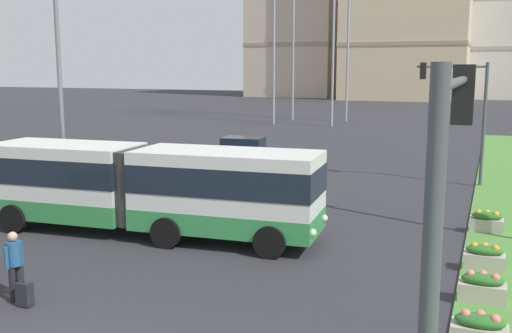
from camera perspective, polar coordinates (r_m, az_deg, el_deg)
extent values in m
cube|color=silver|center=(19.09, -2.80, -2.29)|extent=(6.18, 2.96, 2.55)
cube|color=#338C47|center=(19.30, -2.78, -4.98)|extent=(6.20, 2.98, 0.70)
cube|color=#19232D|center=(19.01, -2.81, -1.04)|extent=(6.22, 3.00, 0.90)
cube|color=silver|center=(21.94, -17.91, -1.20)|extent=(5.37, 2.88, 2.55)
cube|color=#338C47|center=(22.12, -17.79, -3.55)|extent=(5.39, 2.90, 0.70)
cube|color=#19232D|center=(21.87, -17.97, -0.10)|extent=(5.42, 2.93, 0.90)
cylinder|color=#383838|center=(20.31, -10.77, -1.73)|extent=(2.40, 2.40, 2.45)
cylinder|color=black|center=(20.02, 3.34, -5.34)|extent=(1.02, 0.36, 1.00)
cylinder|color=black|center=(17.70, 1.34, -7.33)|extent=(1.02, 0.36, 1.00)
cylinder|color=black|center=(21.08, -5.69, -4.61)|extent=(1.02, 0.36, 1.00)
cylinder|color=black|center=(18.89, -8.68, -6.35)|extent=(1.02, 0.36, 1.00)
cylinder|color=black|center=(23.92, -18.57, -3.37)|extent=(1.02, 0.35, 1.00)
cylinder|color=black|center=(22.02, -22.40, -4.68)|extent=(1.02, 0.35, 1.00)
sphere|color=#F9EFC6|center=(19.36, 6.61, -4.99)|extent=(0.24, 0.24, 0.24)
sphere|color=#F9EFC6|center=(17.66, 5.49, -6.40)|extent=(0.24, 0.24, 0.24)
cube|color=#19234C|center=(34.96, -1.02, 1.21)|extent=(4.58, 2.31, 0.80)
cube|color=black|center=(34.91, -1.26, 2.36)|extent=(2.56, 1.95, 0.60)
cylinder|color=black|center=(35.48, 1.71, 0.91)|extent=(0.66, 0.29, 0.64)
cylinder|color=black|center=(33.75, 1.00, 0.47)|extent=(0.66, 0.29, 0.64)
cylinder|color=black|center=(36.29, -2.90, 1.09)|extent=(0.66, 0.29, 0.64)
cylinder|color=black|center=(34.60, -3.82, 0.67)|extent=(0.66, 0.29, 0.64)
cylinder|color=black|center=(15.70, -22.47, -10.49)|extent=(0.16, 0.16, 0.90)
cylinder|color=black|center=(15.83, -21.96, -10.29)|extent=(0.16, 0.16, 0.90)
cylinder|color=#23517A|center=(15.54, -22.39, -7.78)|extent=(0.36, 0.36, 0.60)
sphere|color=tan|center=(15.42, -22.49, -6.29)|extent=(0.24, 0.24, 0.24)
cylinder|color=#23517A|center=(15.39, -23.00, -8.18)|extent=(0.10, 0.10, 0.55)
cylinder|color=#23517A|center=(15.72, -21.77, -7.74)|extent=(0.10, 0.10, 0.55)
cube|color=#232328|center=(15.38, -21.48, -11.40)|extent=(0.36, 0.24, 0.56)
cylinder|color=black|center=(15.22, -21.59, -9.67)|extent=(0.03, 0.03, 0.40)
ellipsoid|color=#2D6B28|center=(13.01, 20.86, -13.77)|extent=(0.99, 0.50, 0.28)
sphere|color=#EF7566|center=(12.98, 19.61, -13.28)|extent=(0.20, 0.20, 0.20)
sphere|color=#EF7566|center=(13.05, 20.89, -13.23)|extent=(0.20, 0.20, 0.20)
sphere|color=#EF7566|center=(12.92, 22.15, -13.54)|extent=(0.20, 0.20, 0.20)
cube|color=#B7AD9E|center=(15.49, 21.01, -11.26)|extent=(1.10, 0.56, 0.44)
ellipsoid|color=#2D6B28|center=(15.38, 21.09, -10.15)|extent=(0.99, 0.50, 0.28)
sphere|color=#EF7566|center=(15.35, 20.05, -9.73)|extent=(0.20, 0.20, 0.20)
sphere|color=#EF7566|center=(15.42, 21.11, -9.70)|extent=(0.20, 0.20, 0.20)
sphere|color=#EF7566|center=(15.29, 22.17, -9.93)|extent=(0.20, 0.20, 0.20)
cube|color=#B7AD9E|center=(17.83, 21.19, -8.53)|extent=(1.10, 0.56, 0.44)
ellipsoid|color=#2D6B28|center=(17.74, 21.25, -7.55)|extent=(0.99, 0.50, 0.28)
sphere|color=orange|center=(17.71, 20.36, -7.18)|extent=(0.20, 0.20, 0.20)
sphere|color=orange|center=(17.79, 21.27, -7.17)|extent=(0.20, 0.20, 0.20)
sphere|color=orange|center=(17.65, 22.18, -7.35)|extent=(0.20, 0.20, 0.20)
cube|color=#B7AD9E|center=(21.83, 21.39, -5.28)|extent=(1.10, 0.56, 0.44)
ellipsoid|color=#2D6B28|center=(21.75, 21.44, -4.46)|extent=(0.99, 0.50, 0.28)
sphere|color=orange|center=(21.73, 20.71, -4.16)|extent=(0.20, 0.20, 0.20)
sphere|color=orange|center=(21.81, 21.46, -4.16)|extent=(0.20, 0.20, 0.20)
sphere|color=orange|center=(21.68, 22.19, -4.29)|extent=(0.20, 0.20, 0.20)
cylinder|color=#474C51|center=(29.89, 21.17, 3.72)|extent=(0.16, 0.16, 5.89)
cylinder|color=#474C51|center=(29.83, 18.39, 9.15)|extent=(3.19, 0.10, 0.10)
cube|color=black|center=(29.94, 15.87, 8.89)|extent=(0.28, 0.28, 0.80)
sphere|color=red|center=(29.94, 15.89, 9.37)|extent=(0.16, 0.16, 0.16)
sphere|color=yellow|center=(29.94, 15.86, 8.87)|extent=(0.16, 0.16, 0.16)
sphere|color=green|center=(29.95, 15.84, 8.38)|extent=(0.16, 0.16, 0.16)
cylinder|color=#474C51|center=(6.75, 18.80, 7.71)|extent=(0.10, 3.96, 0.10)
cube|color=black|center=(8.44, 19.41, 6.58)|extent=(0.28, 0.28, 0.80)
sphere|color=red|center=(8.43, 19.50, 8.27)|extent=(0.16, 0.16, 0.16)
sphere|color=yellow|center=(8.44, 19.40, 6.51)|extent=(0.16, 0.16, 0.16)
sphere|color=green|center=(8.45, 19.31, 4.75)|extent=(0.16, 0.16, 0.16)
cylinder|color=slate|center=(24.82, -18.38, 6.59)|extent=(0.18, 0.18, 9.14)
cube|color=gray|center=(121.70, 4.08, 11.59)|extent=(17.19, 16.78, 0.70)
cube|color=#9C8D6E|center=(110.84, 14.32, 11.31)|extent=(21.60, 15.50, 0.70)
cube|color=#A4A099|center=(122.32, 21.82, 10.45)|extent=(19.17, 17.60, 0.70)
cube|color=#A4A099|center=(122.87, 22.08, 14.51)|extent=(19.17, 17.60, 0.70)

